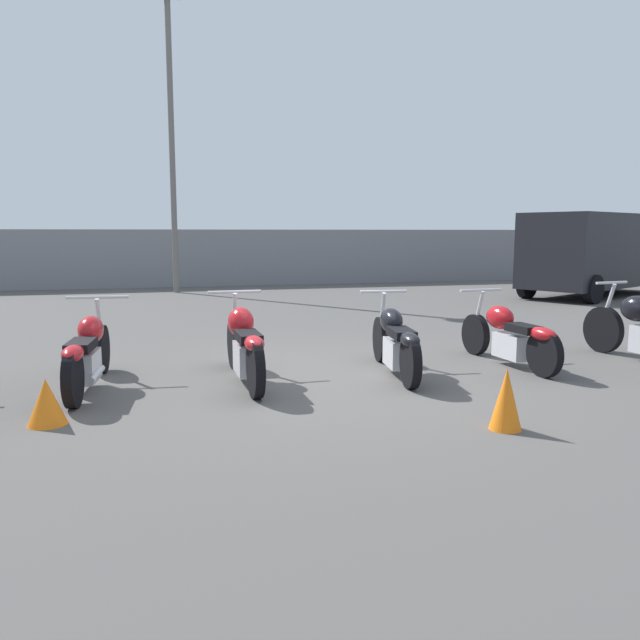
% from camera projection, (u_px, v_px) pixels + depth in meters
% --- Properties ---
extents(ground_plane, '(60.00, 60.00, 0.00)m').
position_uv_depth(ground_plane, '(325.00, 377.00, 7.37)').
color(ground_plane, '#514F4C').
extents(fence_back, '(40.00, 0.04, 1.79)m').
position_uv_depth(fence_back, '(217.00, 258.00, 19.72)').
color(fence_back, gray).
rests_on(fence_back, ground_plane).
extents(light_pole_left, '(0.70, 0.35, 8.17)m').
position_uv_depth(light_pole_left, '(171.00, 120.00, 17.16)').
color(light_pole_left, slate).
rests_on(light_pole_left, ground_plane).
extents(motorcycle_slot_1, '(0.71, 2.14, 0.95)m').
position_uv_depth(motorcycle_slot_1, '(88.00, 353.00, 6.74)').
color(motorcycle_slot_1, black).
rests_on(motorcycle_slot_1, ground_plane).
extents(motorcycle_slot_2, '(0.65, 2.13, 0.99)m').
position_uv_depth(motorcycle_slot_2, '(244.00, 345.00, 7.07)').
color(motorcycle_slot_2, black).
rests_on(motorcycle_slot_2, ground_plane).
extents(motorcycle_slot_3, '(0.61, 2.05, 0.96)m').
position_uv_depth(motorcycle_slot_3, '(396.00, 341.00, 7.46)').
color(motorcycle_slot_3, black).
rests_on(motorcycle_slot_3, ground_plane).
extents(motorcycle_slot_4, '(0.64, 2.04, 0.93)m').
position_uv_depth(motorcycle_slot_4, '(510.00, 336.00, 7.97)').
color(motorcycle_slot_4, black).
rests_on(motorcycle_slot_4, ground_plane).
extents(parked_van, '(5.31, 3.88, 2.18)m').
position_uv_depth(parked_van, '(596.00, 251.00, 16.65)').
color(parked_van, black).
rests_on(parked_van, ground_plane).
extents(traffic_cone_near, '(0.34, 0.34, 0.42)m').
position_uv_depth(traffic_cone_near, '(47.00, 402.00, 5.52)').
color(traffic_cone_near, orange).
rests_on(traffic_cone_near, ground_plane).
extents(traffic_cone_far, '(0.28, 0.28, 0.54)m').
position_uv_depth(traffic_cone_far, '(506.00, 399.00, 5.38)').
color(traffic_cone_far, orange).
rests_on(traffic_cone_far, ground_plane).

